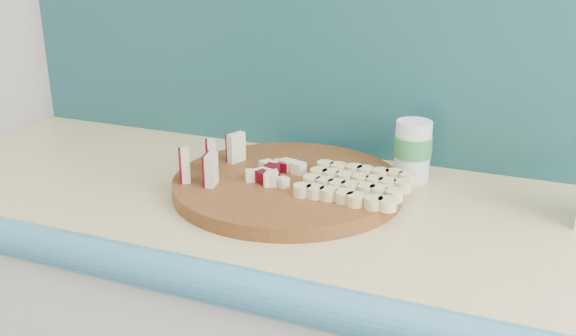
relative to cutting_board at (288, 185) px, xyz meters
The scene contains 7 objects.
backsplash 0.49m from the cutting_board, 35.23° to the left, with size 2.20×0.02×0.50m, color teal.
cutting_board is the anchor object (origin of this frame).
apple_wedges 0.15m from the cutting_board, 166.67° to the right, with size 0.07×0.16×0.06m.
apple_chunks 0.04m from the cutting_board, behind, with size 0.07×0.06×0.02m.
banana_slices 0.13m from the cutting_board, ahead, with size 0.19×0.16×0.02m.
canister 0.25m from the cutting_board, 36.86° to the left, with size 0.07×0.07×0.12m.
banana_peel 0.11m from the cutting_board, 87.23° to the left, with size 0.24×0.20×0.01m.
Camera 1 is at (0.16, 0.53, 1.36)m, focal length 40.00 mm.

